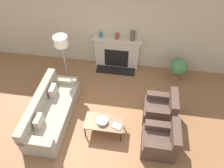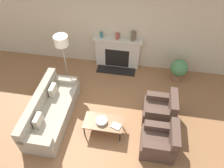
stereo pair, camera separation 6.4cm
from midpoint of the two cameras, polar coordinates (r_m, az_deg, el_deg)
The scene contains 14 objects.
ground_plane at distance 5.74m, azimuth -2.68°, elevation -11.87°, with size 18.00×18.00×0.00m, color brown.
wall_back at distance 6.72m, azimuth 1.34°, elevation 15.15°, with size 18.00×0.06×2.90m.
fireplace at distance 7.12m, azimuth 1.00°, elevation 8.06°, with size 1.53×0.59×1.06m.
couch at distance 5.93m, azimuth -15.97°, elevation -6.96°, with size 0.85×2.21×0.79m.
armchair_near at distance 5.31m, azimuth 12.34°, elevation -14.39°, with size 0.79×0.73×0.84m.
armchair_far at distance 5.85m, azimuth 12.34°, elevation -6.47°, with size 0.79×0.73×0.84m.
coffee_table at distance 5.42m, azimuth -2.40°, elevation -10.05°, with size 0.96×0.52×0.40m.
bowl at distance 5.35m, azimuth -2.90°, elevation -9.60°, with size 0.28×0.28×0.08m.
book at distance 5.31m, azimuth 0.95°, elevation -10.89°, with size 0.28×0.24×0.02m.
floor_lamp at distance 6.04m, azimuth -13.31°, elevation 9.57°, with size 0.38×0.38×1.71m.
mantel_vase_left at distance 6.84m, azimuth -3.24°, elevation 12.69°, with size 0.09×0.09×0.17m.
mantel_vase_center_left at distance 6.77m, azimuth 0.99°, elevation 12.40°, with size 0.12×0.12×0.18m.
mantel_vase_center_right at distance 6.70m, azimuth 5.14°, elevation 12.43°, with size 0.14×0.14×0.29m.
potted_plant at distance 6.96m, azimuth 16.67°, elevation 3.93°, with size 0.52×0.52×0.74m.
Camera 1 is at (0.70, -3.04, 4.82)m, focal length 35.00 mm.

